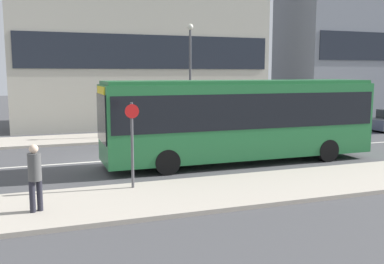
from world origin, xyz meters
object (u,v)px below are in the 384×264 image
at_px(parked_car_0, 331,124).
at_px(pedestrian_near_stop, 35,173).
at_px(city_bus, 241,116).
at_px(bus_stop_sign, 132,138).
at_px(street_lamp, 190,67).

height_order(parked_car_0, pedestrian_near_stop, pedestrian_near_stop).
xyz_separation_m(city_bus, pedestrian_near_stop, (-8.09, -4.43, -0.83)).
relative_size(pedestrian_near_stop, bus_stop_sign, 0.66).
height_order(city_bus, pedestrian_near_stop, city_bus).
bearing_deg(pedestrian_near_stop, street_lamp, 29.84).
height_order(pedestrian_near_stop, bus_stop_sign, bus_stop_sign).
bearing_deg(city_bus, street_lamp, 82.73).
distance_m(parked_car_0, bus_stop_sign, 16.40).
relative_size(parked_car_0, pedestrian_near_stop, 2.46).
bearing_deg(bus_stop_sign, street_lamp, 61.90).
bearing_deg(bus_stop_sign, parked_car_0, 30.92).
xyz_separation_m(pedestrian_near_stop, bus_stop_sign, (2.88, 1.48, 0.56)).
distance_m(bus_stop_sign, street_lamp, 12.32).
height_order(parked_car_0, street_lamp, street_lamp).
bearing_deg(street_lamp, city_bus, -93.62).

